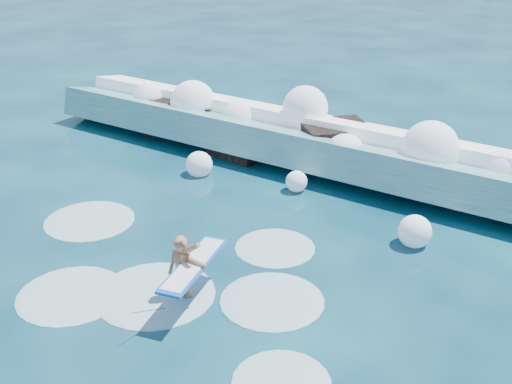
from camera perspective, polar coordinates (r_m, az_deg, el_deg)
ground at (r=14.99m, az=-9.07°, el=-5.54°), size 200.00×200.00×0.00m
breaking_wave at (r=19.59m, az=6.17°, el=4.04°), size 19.43×2.96×1.68m
rock_cluster at (r=21.12m, az=-1.06°, el=5.32°), size 8.38×3.25×1.37m
surfer_with_board at (r=13.08m, az=-6.39°, el=-7.09°), size 1.13×2.88×1.68m
wave_spray at (r=19.19m, az=7.12°, el=5.07°), size 15.47×5.10×2.23m
surf_foam at (r=14.09m, az=-8.05°, el=-7.62°), size 9.18×6.07×0.13m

